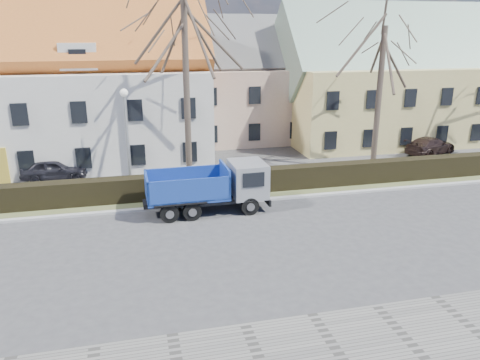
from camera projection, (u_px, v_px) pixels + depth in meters
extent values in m
plane|color=#3E3E40|center=(261.00, 238.00, 20.50)|extent=(120.00, 120.00, 0.00)
cube|color=#A8A8A7|center=(237.00, 202.00, 24.74)|extent=(80.00, 0.30, 0.12)
cube|color=#545C34|center=(231.00, 192.00, 26.23)|extent=(80.00, 3.00, 0.10)
cube|color=black|center=(231.00, 183.00, 25.86)|extent=(60.00, 0.90, 1.30)
imported|color=black|center=(54.00, 169.00, 28.45)|extent=(3.92, 1.72, 1.31)
imported|color=black|center=(430.00, 146.00, 34.33)|extent=(4.79, 3.37, 1.29)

